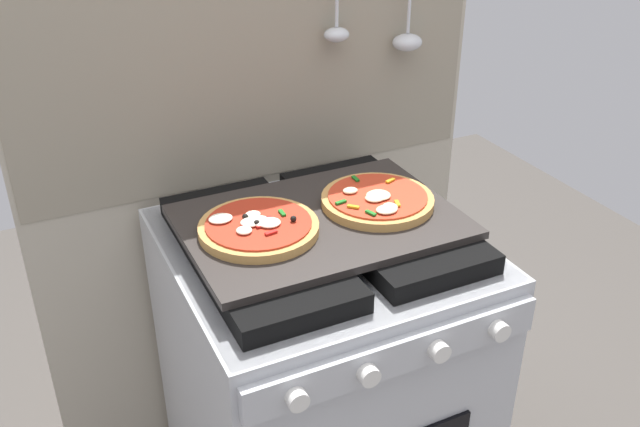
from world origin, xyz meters
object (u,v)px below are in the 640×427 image
at_px(baking_tray, 320,221).
at_px(pizza_left, 258,227).
at_px(stove, 320,395).
at_px(pizza_right, 378,200).

relative_size(baking_tray, pizza_left, 2.33).
bearing_deg(stove, pizza_right, -1.04).
bearing_deg(baking_tray, pizza_left, -179.64).
bearing_deg(stove, pizza_left, 179.65).
bearing_deg(baking_tray, pizza_right, -1.77).
bearing_deg(pizza_right, baking_tray, 178.23).
bearing_deg(stove, baking_tray, 90.00).
relative_size(pizza_left, pizza_right, 1.00).
bearing_deg(pizza_right, stove, 178.96).
relative_size(stove, pizza_left, 3.89).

